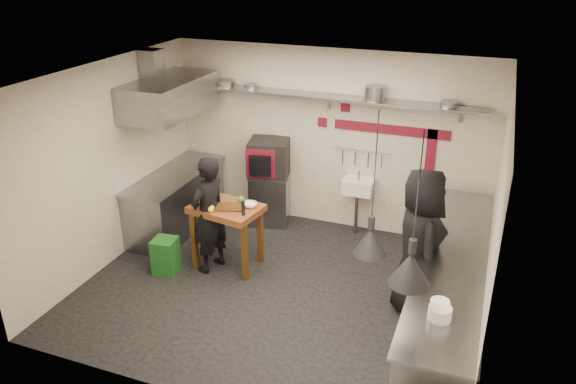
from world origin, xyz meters
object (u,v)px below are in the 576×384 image
(chef_left, at_px, (209,215))
(combi_oven, at_px, (269,158))
(oven_stand, at_px, (270,199))
(prep_table, at_px, (228,236))
(green_bin, at_px, (166,256))
(chef_right, at_px, (420,243))

(chef_left, bearing_deg, combi_oven, -171.24)
(oven_stand, height_order, prep_table, prep_table)
(green_bin, relative_size, chef_right, 0.27)
(oven_stand, relative_size, chef_right, 0.43)
(oven_stand, bearing_deg, chef_left, -110.54)
(prep_table, relative_size, chef_left, 0.56)
(oven_stand, relative_size, combi_oven, 1.32)
(combi_oven, xyz_separation_m, chef_right, (2.60, -1.63, -0.16))
(oven_stand, xyz_separation_m, prep_table, (-0.04, -1.46, 0.06))
(combi_oven, bearing_deg, prep_table, -103.11)
(oven_stand, bearing_deg, prep_table, -104.11)
(green_bin, xyz_separation_m, chef_right, (3.33, 0.33, 0.68))
(combi_oven, distance_m, chef_left, 1.69)
(green_bin, height_order, chef_right, chef_right)
(prep_table, bearing_deg, combi_oven, 98.38)
(combi_oven, bearing_deg, chef_right, -44.89)
(combi_oven, height_order, prep_table, combi_oven)
(chef_left, bearing_deg, prep_table, 146.06)
(chef_right, bearing_deg, oven_stand, 34.70)
(oven_stand, relative_size, green_bin, 1.60)
(combi_oven, relative_size, chef_left, 0.37)
(combi_oven, height_order, green_bin, combi_oven)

